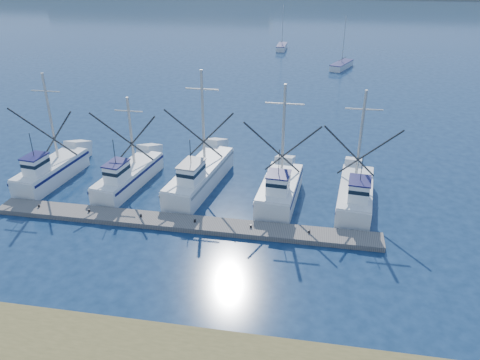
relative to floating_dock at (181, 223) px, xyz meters
The scene contains 5 objects.
ground 8.70m from the floating_dock, 45.18° to the right, with size 500.00×500.00×0.00m, color #0D203B.
floating_dock is the anchor object (origin of this frame).
trawler_fleet 5.11m from the floating_dock, 85.16° to the left, with size 28.07×9.85×9.30m.
sailboat_near 52.10m from the floating_dock, 76.40° to the left, with size 3.94×6.40×8.10m.
sailboat_far 64.40m from the floating_dock, 88.87° to the left, with size 1.71×5.48×8.10m.
Camera 1 is at (2.78, -21.03, 17.78)m, focal length 35.00 mm.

